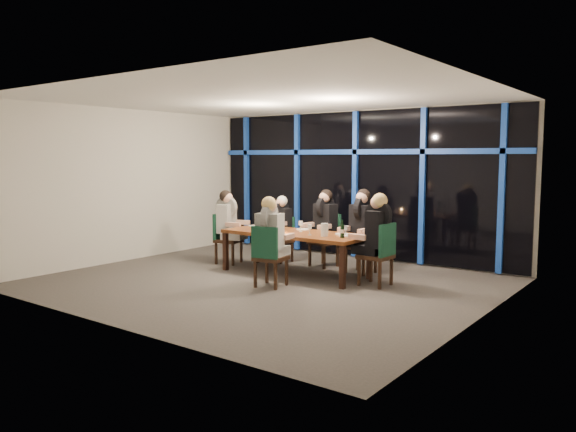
{
  "coord_description": "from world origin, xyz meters",
  "views": [
    {
      "loc": [
        5.7,
        -7.07,
        2.05
      ],
      "look_at": [
        0.0,
        0.6,
        1.05
      ],
      "focal_mm": 35.0,
      "sensor_mm": 36.0,
      "label": 1
    }
  ],
  "objects": [
    {
      "name": "plate_far_mid",
      "position": [
        -0.08,
        1.15,
        0.76
      ],
      "size": [
        0.24,
        0.24,
        0.01
      ],
      "primitive_type": "cylinder",
      "color": "white",
      "rests_on": "dining_table"
    },
    {
      "name": "dining_table",
      "position": [
        0.0,
        0.8,
        0.68
      ],
      "size": [
        2.6,
        1.0,
        0.75
      ],
      "color": "brown",
      "rests_on": "ground"
    },
    {
      "name": "wine_glass_b",
      "position": [
        0.04,
        0.92,
        0.89
      ],
      "size": [
        0.07,
        0.07,
        0.19
      ],
      "color": "white",
      "rests_on": "dining_table"
    },
    {
      "name": "room",
      "position": [
        0.0,
        0.0,
        2.02
      ],
      "size": [
        7.04,
        7.0,
        3.02
      ],
      "color": "#4F4946",
      "rests_on": "ground"
    },
    {
      "name": "wine_glass_a",
      "position": [
        -0.35,
        0.73,
        0.89
      ],
      "size": [
        0.07,
        0.07,
        0.19
      ],
      "color": "white",
      "rests_on": "dining_table"
    },
    {
      "name": "plate_near_mid",
      "position": [
        0.15,
        0.38,
        0.76
      ],
      "size": [
        0.24,
        0.24,
        0.01
      ],
      "primitive_type": "cylinder",
      "color": "white",
      "rests_on": "dining_table"
    },
    {
      "name": "chair_end_right",
      "position": [
        1.63,
        0.87,
        0.57
      ],
      "size": [
        0.49,
        0.49,
        1.01
      ],
      "rotation": [
        0.0,
        0.0,
        4.68
      ],
      "color": "black",
      "rests_on": "ground"
    },
    {
      "name": "plate_far_left",
      "position": [
        -0.96,
        1.02,
        0.76
      ],
      "size": [
        0.24,
        0.24,
        0.01
      ],
      "primitive_type": "cylinder",
      "color": "white",
      "rests_on": "dining_table"
    },
    {
      "name": "diner_far_right",
      "position": [
        0.88,
        1.59,
        0.97
      ],
      "size": [
        0.53,
        0.66,
        0.99
      ],
      "rotation": [
        0.0,
        0.0,
        -0.09
      ],
      "color": "black",
      "rests_on": "ground"
    },
    {
      "name": "diner_end_left",
      "position": [
        -1.64,
        0.87,
        0.93
      ],
      "size": [
        0.65,
        0.56,
        0.94
      ],
      "rotation": [
        0.0,
        0.0,
        1.83
      ],
      "color": "black",
      "rests_on": "ground"
    },
    {
      "name": "plate_end_right",
      "position": [
        0.98,
        0.9,
        0.76
      ],
      "size": [
        0.24,
        0.24,
        0.01
      ],
      "primitive_type": "cylinder",
      "color": "white",
      "rests_on": "dining_table"
    },
    {
      "name": "window_wall",
      "position": [
        0.01,
        2.93,
        1.55
      ],
      "size": [
        6.86,
        0.43,
        2.94
      ],
      "color": "black",
      "rests_on": "ground"
    },
    {
      "name": "chair_end_left",
      "position": [
        -1.72,
        0.85,
        0.54
      ],
      "size": [
        0.55,
        0.55,
        0.97
      ],
      "rotation": [
        0.0,
        0.0,
        1.83
      ],
      "color": "black",
      "rests_on": "ground"
    },
    {
      "name": "diner_far_left",
      "position": [
        -0.92,
        1.59,
        0.85
      ],
      "size": [
        0.46,
        0.57,
        0.86
      ],
      "rotation": [
        0.0,
        0.0,
        -0.07
      ],
      "color": "black",
      "rests_on": "ground"
    },
    {
      "name": "chair_near_mid",
      "position": [
        0.25,
        -0.26,
        0.55
      ],
      "size": [
        0.52,
        0.52,
        0.98
      ],
      "rotation": [
        0.0,
        0.0,
        3.3
      ],
      "color": "black",
      "rests_on": "ground"
    },
    {
      "name": "diner_end_right",
      "position": [
        1.55,
        0.88,
        0.97
      ],
      "size": [
        0.64,
        0.51,
        0.99
      ],
      "rotation": [
        0.0,
        0.0,
        4.68
      ],
      "color": "black",
      "rests_on": "ground"
    },
    {
      "name": "wine_glass_c",
      "position": [
        0.41,
        0.66,
        0.88
      ],
      "size": [
        0.07,
        0.07,
        0.18
      ],
      "color": "silver",
      "rests_on": "dining_table"
    },
    {
      "name": "chair_far_mid",
      "position": [
        0.03,
        1.79,
        0.55
      ],
      "size": [
        0.53,
        0.53,
        0.99
      ],
      "rotation": [
        0.0,
        0.0,
        -0.17
      ],
      "color": "black",
      "rests_on": "ground"
    },
    {
      "name": "wine_glass_e",
      "position": [
        0.95,
        0.93,
        0.87
      ],
      "size": [
        0.07,
        0.07,
        0.17
      ],
      "color": "white",
      "rests_on": "dining_table"
    },
    {
      "name": "wine_bottle",
      "position": [
        1.02,
        0.7,
        0.86
      ],
      "size": [
        0.07,
        0.07,
        0.3
      ],
      "rotation": [
        0.0,
        0.0,
        -0.17
      ],
      "color": "black",
      "rests_on": "dining_table"
    },
    {
      "name": "water_pitcher",
      "position": [
        0.7,
        0.67,
        0.86
      ],
      "size": [
        0.13,
        0.12,
        0.22
      ],
      "rotation": [
        0.0,
        0.0,
        0.28
      ],
      "color": "silver",
      "rests_on": "dining_table"
    },
    {
      "name": "wine_glass_d",
      "position": [
        -0.67,
        0.86,
        0.88
      ],
      "size": [
        0.07,
        0.07,
        0.18
      ],
      "color": "silver",
      "rests_on": "dining_table"
    },
    {
      "name": "plate_far_right",
      "position": [
        0.83,
        1.03,
        0.76
      ],
      "size": [
        0.24,
        0.24,
        0.01
      ],
      "primitive_type": "cylinder",
      "color": "white",
      "rests_on": "dining_table"
    },
    {
      "name": "diner_far_mid",
      "position": [
        0.01,
        1.71,
        0.95
      ],
      "size": [
        0.53,
        0.65,
        0.97
      ],
      "rotation": [
        0.0,
        0.0,
        -0.17
      ],
      "color": "black",
      "rests_on": "ground"
    },
    {
      "name": "diner_near_mid",
      "position": [
        0.24,
        -0.18,
        0.94
      ],
      "size": [
        0.53,
        0.65,
        0.96
      ],
      "rotation": [
        0.0,
        0.0,
        3.3
      ],
      "color": "black",
      "rests_on": "ground"
    },
    {
      "name": "plate_end_left",
      "position": [
        -1.09,
        1.02,
        0.76
      ],
      "size": [
        0.24,
        0.24,
        0.01
      ],
      "primitive_type": "cylinder",
      "color": "white",
      "rests_on": "dining_table"
    },
    {
      "name": "tea_light",
      "position": [
        -0.09,
        0.57,
        0.77
      ],
      "size": [
        0.05,
        0.05,
        0.03
      ],
      "primitive_type": "cylinder",
      "color": "#F2A048",
      "rests_on": "dining_table"
    },
    {
      "name": "chair_far_right",
      "position": [
        0.88,
        1.68,
        0.57
      ],
      "size": [
        0.51,
        0.51,
        1.02
      ],
      "rotation": [
        0.0,
        0.0,
        -0.09
      ],
      "color": "black",
      "rests_on": "ground"
    },
    {
      "name": "chair_far_left",
      "position": [
        -0.91,
        1.66,
        0.5
      ],
      "size": [
        0.44,
        0.44,
        0.89
      ],
      "rotation": [
        0.0,
        0.0,
        -0.07
      ],
      "color": "black",
      "rests_on": "ground"
    }
  ]
}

